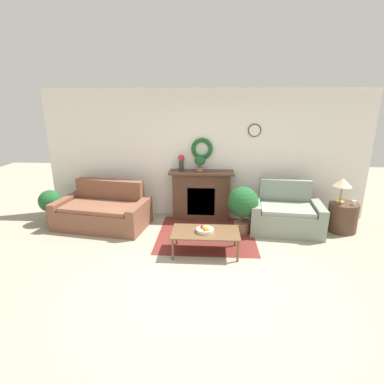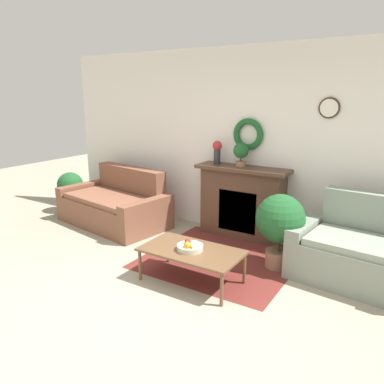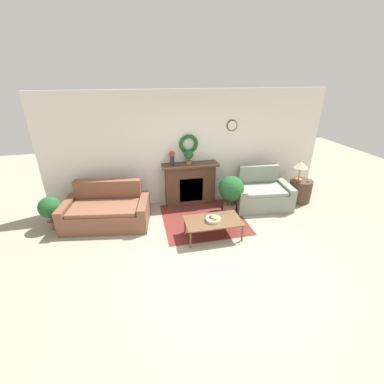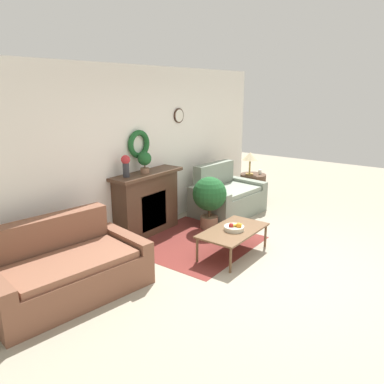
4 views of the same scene
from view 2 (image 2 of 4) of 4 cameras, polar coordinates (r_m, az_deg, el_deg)
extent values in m
plane|color=#9E937F|center=(3.77, -7.89, -18.13)|extent=(16.00, 16.00, 0.00)
cube|color=maroon|center=(4.86, 4.44, -10.07)|extent=(1.81, 1.72, 0.01)
cube|color=white|center=(5.46, 9.45, 7.27)|extent=(6.80, 0.06, 2.70)
cylinder|color=#382319|center=(5.08, 20.18, 11.94)|extent=(0.26, 0.02, 0.26)
cylinder|color=white|center=(5.06, 20.15, 11.94)|extent=(0.22, 0.01, 0.22)
torus|color=#1E5628|center=(5.40, 8.54, 8.68)|extent=(0.45, 0.09, 0.45)
cube|color=#4C3323|center=(5.48, 7.63, -1.76)|extent=(1.20, 0.34, 0.99)
cube|color=black|center=(5.36, 6.89, -2.98)|extent=(0.58, 0.02, 0.60)
cube|color=orange|center=(5.38, 6.83, -3.75)|extent=(0.46, 0.01, 0.33)
cube|color=#4C3323|center=(5.33, 7.66, 3.54)|extent=(1.34, 0.41, 0.05)
cube|color=brown|center=(6.10, -12.65, -3.17)|extent=(1.54, 0.98, 0.41)
cube|color=brown|center=(6.33, -9.21, -0.14)|extent=(1.46, 0.44, 0.88)
cube|color=brown|center=(6.78, -16.02, -0.97)|extent=(0.32, 1.00, 0.55)
cube|color=brown|center=(5.55, -6.81, -3.95)|extent=(0.32, 1.00, 0.55)
cube|color=brown|center=(6.03, -12.78, -0.97)|extent=(1.48, 0.91, 0.08)
cube|color=gray|center=(4.54, 23.37, -10.15)|extent=(1.07, 0.82, 0.44)
cube|color=gray|center=(4.87, 25.08, -5.46)|extent=(1.02, 0.30, 0.94)
cube|color=gray|center=(4.76, 16.93, -7.52)|extent=(0.26, 0.93, 0.58)
cube|color=gray|center=(4.45, 23.70, -7.11)|extent=(1.02, 0.75, 0.08)
cube|color=brown|center=(4.15, -0.05, -8.94)|extent=(1.11, 0.62, 0.03)
cylinder|color=brown|center=(4.31, -7.93, -10.95)|extent=(0.04, 0.04, 0.36)
cylinder|color=brown|center=(3.80, 4.54, -14.60)|extent=(0.04, 0.04, 0.36)
cylinder|color=brown|center=(4.70, -3.68, -8.62)|extent=(0.04, 0.04, 0.36)
cylinder|color=brown|center=(4.23, 8.00, -11.48)|extent=(0.04, 0.04, 0.36)
cylinder|color=beige|center=(4.12, -0.30, -8.46)|extent=(0.29, 0.29, 0.06)
sphere|color=#B2231E|center=(4.14, -0.65, -7.61)|extent=(0.07, 0.07, 0.07)
sphere|color=orange|center=(4.04, -0.69, -8.14)|extent=(0.08, 0.08, 0.08)
ellipsoid|color=yellow|center=(4.07, -0.40, -8.00)|extent=(0.17, 0.12, 0.04)
cylinder|color=#2D2D33|center=(5.52, 3.84, 5.43)|extent=(0.10, 0.10, 0.22)
sphere|color=#B72D33|center=(5.49, 3.87, 7.07)|extent=(0.14, 0.14, 0.14)
cylinder|color=#8E664C|center=(5.34, 7.42, 4.27)|extent=(0.14, 0.14, 0.08)
cylinder|color=#4C3823|center=(5.33, 7.44, 4.99)|extent=(0.02, 0.02, 0.06)
sphere|color=#1E5628|center=(5.31, 7.49, 6.30)|extent=(0.22, 0.22, 0.22)
cylinder|color=#8E664C|center=(7.05, -17.81, -2.14)|extent=(0.24, 0.24, 0.17)
cylinder|color=#4C3823|center=(7.01, -17.90, -1.01)|extent=(0.04, 0.04, 0.12)
sphere|color=#1E5628|center=(6.95, -18.06, 1.01)|extent=(0.45, 0.45, 0.45)
cylinder|color=#8E664C|center=(4.72, 12.94, -9.85)|extent=(0.30, 0.30, 0.21)
cylinder|color=#4C3823|center=(4.65, 13.07, -7.79)|extent=(0.05, 0.05, 0.16)
sphere|color=#1E5628|center=(4.54, 13.31, -3.96)|extent=(0.58, 0.58, 0.58)
camera|label=1|loc=(2.39, -94.14, 9.23)|focal=28.00mm
camera|label=3|loc=(3.63, -77.56, 19.50)|focal=24.00mm
camera|label=4|loc=(6.47, -53.26, 11.86)|focal=35.00mm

